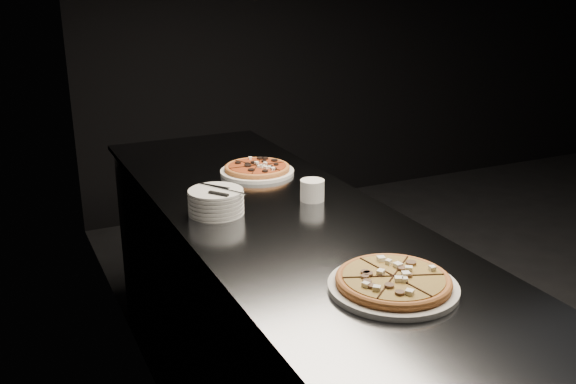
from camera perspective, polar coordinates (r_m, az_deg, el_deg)
name	(u,v)px	position (r m, az deg, el deg)	size (l,w,h in m)	color
wall_left	(172,83)	(1.95, -10.30, 9.55)	(0.02, 5.00, 2.80)	black
wall_back	(394,15)	(5.30, 9.41, 15.30)	(5.00, 0.02, 2.80)	black
counter	(285,333)	(2.40, -0.23, -12.40)	(0.74, 2.44, 0.92)	slate
pizza_mushroom	(393,282)	(1.71, 9.34, -7.93)	(0.39, 0.39, 0.04)	white
pizza_tomato	(257,169)	(2.65, -2.76, 2.06)	(0.31, 0.31, 0.04)	white
plate_stack	(216,202)	(2.21, -6.42, -0.86)	(0.19, 0.19, 0.09)	white
cutlery	(219,190)	(2.19, -6.15, 0.16)	(0.10, 0.19, 0.01)	silver
ramekin	(312,190)	(2.33, 2.17, 0.22)	(0.09, 0.09, 0.08)	silver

